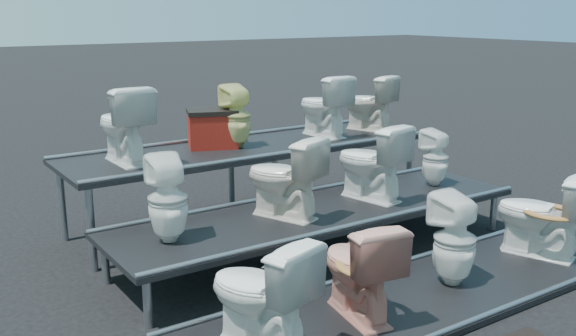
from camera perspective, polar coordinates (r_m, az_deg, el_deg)
ground at (r=6.37m, az=2.90°, el=-7.60°), size 80.00×80.00×0.00m
tier_front at (r=5.47m, az=11.27°, el=-11.33°), size 4.20×1.20×0.06m
tier_mid at (r=6.29m, az=2.93°, el=-5.66°), size 4.20×1.20×0.46m
tier_back at (r=7.26m, az=-3.22°, el=-1.31°), size 4.20×1.20×0.86m
toilet_0 at (r=4.43m, az=-2.50°, el=-11.07°), size 0.67×0.90×0.82m
toilet_1 at (r=4.90m, az=6.30°, el=-8.79°), size 0.57×0.83×0.78m
toilet_2 at (r=5.60m, az=14.59°, el=-6.16°), size 0.36×0.37×0.80m
toilet_3 at (r=6.48m, az=21.52°, el=-3.83°), size 0.69×0.90×0.82m
toilet_4 at (r=5.35m, az=-10.64°, el=-2.72°), size 0.38×0.39×0.73m
toilet_5 at (r=5.87m, az=-0.38°, el=-0.83°), size 0.67×0.85×0.76m
toilet_6 at (r=6.49m, az=7.36°, el=0.57°), size 0.57×0.83×0.78m
toilet_7 at (r=7.15m, az=12.98°, el=0.90°), size 0.30×0.31×0.62m
toilet_8 at (r=6.48m, az=-14.43°, el=3.78°), size 0.44×0.76×0.77m
toilet_9 at (r=7.01m, az=-4.60°, el=4.59°), size 0.32×0.33×0.69m
toilet_10 at (r=7.65m, az=3.16°, el=5.55°), size 0.44×0.73×0.73m
toilet_11 at (r=8.09m, az=7.15°, el=5.78°), size 0.57×0.76×0.69m
red_crate at (r=7.10m, az=-6.74°, el=3.35°), size 0.63×0.57×0.37m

